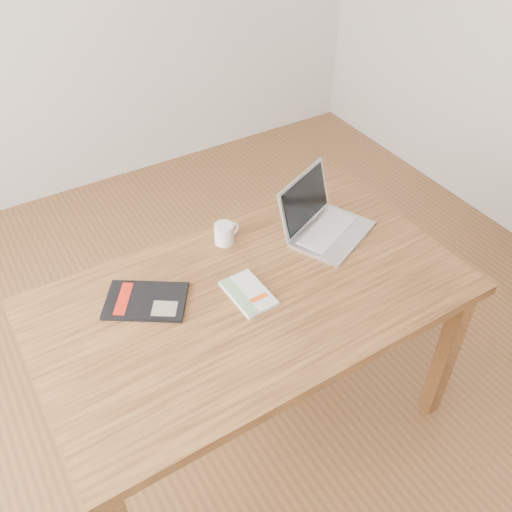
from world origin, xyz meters
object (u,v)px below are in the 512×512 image
desk (253,311)px  white_guidebook (248,294)px  black_guidebook (146,301)px  coffee_mug (225,233)px  laptop (323,221)px

desk → white_guidebook: bearing=-176.3°
black_guidebook → coffee_mug: 0.41m
desk → white_guidebook: 0.10m
white_guidebook → desk: bearing=3.3°
laptop → coffee_mug: bearing=134.4°
coffee_mug → black_guidebook: bearing=-168.1°
white_guidebook → black_guidebook: 0.34m
white_guidebook → black_guidebook: white_guidebook is taller
desk → laptop: size_ratio=3.80×
desk → black_guidebook: bearing=154.7°
white_guidebook → coffee_mug: size_ratio=1.88×
white_guidebook → coffee_mug: 0.30m
desk → white_guidebook: (-0.02, -0.00, 0.10)m
white_guidebook → laptop: (0.42, 0.16, 0.04)m
coffee_mug → white_guidebook: bearing=-112.2°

